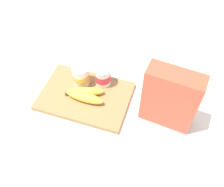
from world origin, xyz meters
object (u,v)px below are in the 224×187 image
at_px(cutting_board, 85,96).
at_px(yogurt_cup_front, 81,76).
at_px(banana_bunch, 85,95).
at_px(cereal_box, 170,99).
at_px(yogurt_cup_back, 103,76).

height_order(cutting_board, yogurt_cup_front, yogurt_cup_front).
height_order(yogurt_cup_front, banana_bunch, yogurt_cup_front).
height_order(cereal_box, yogurt_cup_back, cereal_box).
height_order(cutting_board, banana_bunch, banana_bunch).
xyz_separation_m(yogurt_cup_front, yogurt_cup_back, (0.08, 0.03, -0.00)).
bearing_deg(cereal_box, banana_bunch, -171.72).
xyz_separation_m(yogurt_cup_back, banana_bunch, (-0.04, -0.09, -0.02)).
distance_m(cutting_board, yogurt_cup_back, 0.11).
height_order(cereal_box, banana_bunch, cereal_box).
relative_size(cutting_board, cereal_box, 1.43).
bearing_deg(yogurt_cup_front, cutting_board, -56.81).
relative_size(cutting_board, yogurt_cup_front, 3.98).
height_order(cereal_box, yogurt_cup_front, cereal_box).
distance_m(cutting_board, banana_bunch, 0.03).
relative_size(cereal_box, banana_bunch, 1.52).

